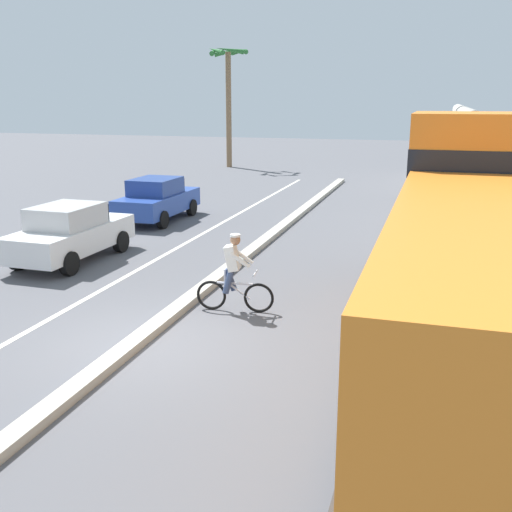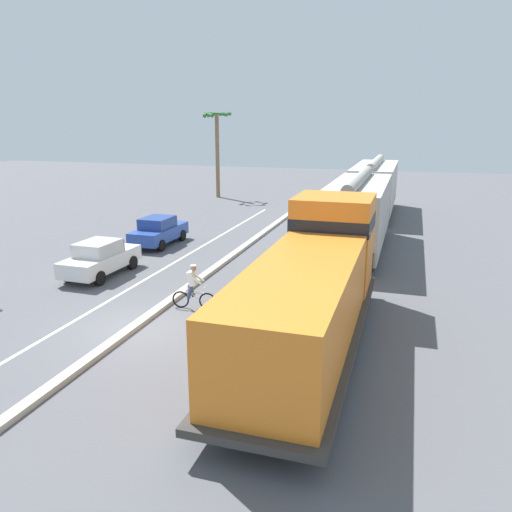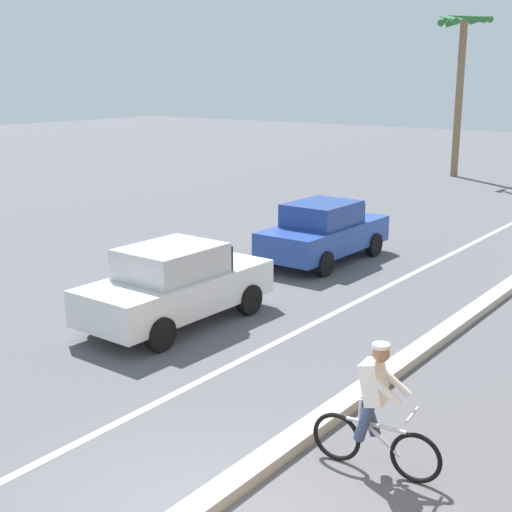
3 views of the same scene
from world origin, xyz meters
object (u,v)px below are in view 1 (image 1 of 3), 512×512
(palm_tree_near, at_px, (228,79))
(locomotive, at_px, (483,268))
(hopper_car_middle, at_px, (457,146))
(parked_car_blue, at_px, (157,199))
(parked_car_white, at_px, (70,233))
(hopper_car_lead, at_px, (463,170))
(cyclist, at_px, (234,275))

(palm_tree_near, bearing_deg, locomotive, -63.07)
(hopper_car_middle, bearing_deg, parked_car_blue, -128.78)
(hopper_car_middle, height_order, palm_tree_near, palm_tree_near)
(palm_tree_near, bearing_deg, hopper_car_middle, -18.12)
(parked_car_white, xyz_separation_m, palm_tree_near, (-3.82, 24.31, 4.91))
(locomotive, bearing_deg, palm_tree_near, 116.93)
(parked_car_blue, bearing_deg, locomotive, -43.18)
(hopper_car_lead, height_order, hopper_car_middle, same)
(locomotive, distance_m, cyclist, 5.19)
(hopper_car_middle, relative_size, parked_car_blue, 2.52)
(hopper_car_lead, bearing_deg, parked_car_blue, -169.87)
(hopper_car_middle, distance_m, parked_car_white, 22.32)
(parked_car_white, bearing_deg, locomotive, -21.43)
(locomotive, xyz_separation_m, parked_car_white, (-10.65, 4.18, -0.98))
(parked_car_white, height_order, palm_tree_near, palm_tree_near)
(hopper_car_lead, distance_m, hopper_car_middle, 11.60)
(hopper_car_lead, height_order, parked_car_blue, hopper_car_lead)
(parked_car_blue, distance_m, palm_tree_near, 19.26)
(parked_car_white, xyz_separation_m, parked_car_blue, (-0.24, 6.03, 0.00))
(hopper_car_middle, height_order, parked_car_blue, hopper_car_middle)
(parked_car_white, height_order, cyclist, cyclist)
(locomotive, bearing_deg, parked_car_blue, 136.82)
(parked_car_blue, height_order, cyclist, cyclist)
(cyclist, bearing_deg, parked_car_blue, 124.87)
(hopper_car_lead, height_order, cyclist, hopper_car_lead)
(hopper_car_lead, xyz_separation_m, parked_car_blue, (-10.88, -1.95, -1.26))
(cyclist, distance_m, palm_tree_near, 29.02)
(locomotive, height_order, hopper_car_middle, locomotive)
(hopper_car_middle, height_order, cyclist, hopper_car_middle)
(cyclist, height_order, palm_tree_near, palm_tree_near)
(cyclist, bearing_deg, hopper_car_lead, 65.40)
(parked_car_blue, relative_size, palm_tree_near, 0.54)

